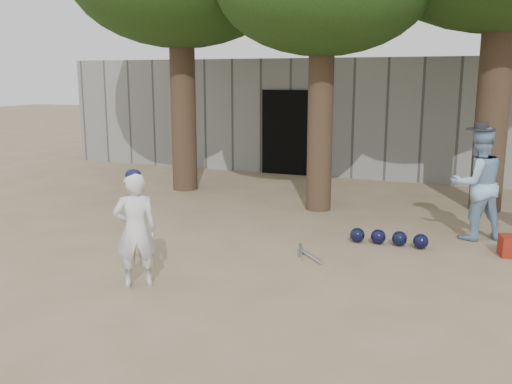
% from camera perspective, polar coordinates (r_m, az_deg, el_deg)
% --- Properties ---
extents(ground, '(70.00, 70.00, 0.00)m').
position_cam_1_polar(ground, '(7.67, -7.07, -8.02)').
color(ground, '#937C5E').
rests_on(ground, ground).
extents(boy_player, '(0.62, 0.58, 1.43)m').
position_cam_1_polar(boy_player, '(7.09, -11.95, -3.76)').
color(boy_player, silver).
rests_on(boy_player, ground).
extents(spectator_blue, '(1.09, 1.02, 1.78)m').
position_cam_1_polar(spectator_blue, '(9.61, 21.22, 0.77)').
color(spectator_blue, '#8BB3D7').
rests_on(spectator_blue, ground).
extents(back_building, '(16.00, 5.24, 3.00)m').
position_cam_1_polar(back_building, '(17.03, 10.21, 7.81)').
color(back_building, gray).
rests_on(back_building, ground).
extents(helmet_row, '(1.19, 0.28, 0.23)m').
position_cam_1_polar(helmet_row, '(9.01, 13.12, -4.49)').
color(helmet_row, black).
rests_on(helmet_row, ground).
extents(bat_pile, '(0.59, 0.75, 0.06)m').
position_cam_1_polar(bat_pile, '(8.34, 4.89, -6.15)').
color(bat_pile, silver).
rests_on(bat_pile, ground).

